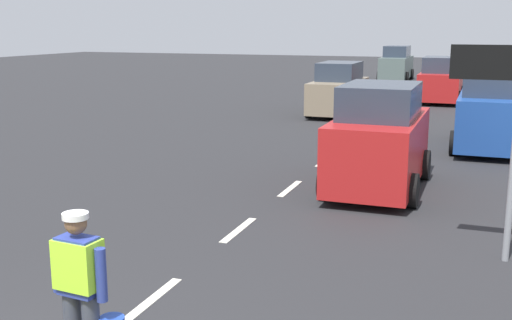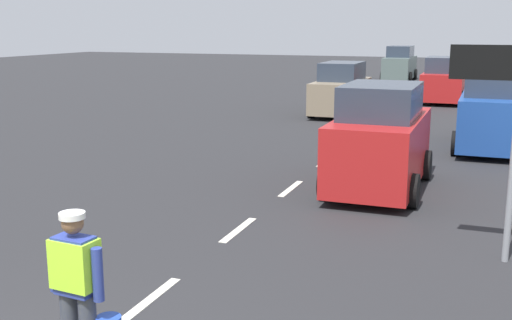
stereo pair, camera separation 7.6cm
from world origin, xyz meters
The scene contains 9 objects.
ground_plane centered at (0.00, 21.00, 0.00)m, with size 96.00×96.00×0.00m, color #28282B.
lane_center_line centered at (0.00, 25.20, 0.00)m, with size 0.14×46.40×0.01m.
road_worker centered at (0.19, 1.01, 0.93)m, with size 0.77×0.36×1.67m.
lane_direction_sign centered at (4.06, 5.78, 2.41)m, with size 1.16×0.11×3.20m.
car_oncoming_second centered at (-1.66, 20.47, 0.96)m, with size 1.89×4.16×2.07m.
car_oncoming_third centered at (-1.76, 37.29, 1.03)m, with size 1.90×4.38×2.21m.
car_outgoing_ahead centered at (1.77, 9.37, 1.06)m, with size 1.95×3.96×2.28m.
car_outgoing_far centered at (1.82, 26.19, 0.97)m, with size 2.03×3.98×2.08m.
car_parked_far centered at (3.96, 15.01, 1.06)m, with size 1.90×4.32×2.27m.
Camera 1 is at (3.87, -3.90, 3.46)m, focal length 43.98 mm.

